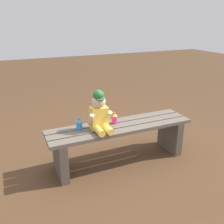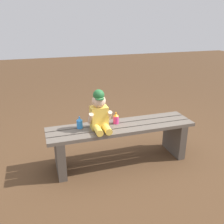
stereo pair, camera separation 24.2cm
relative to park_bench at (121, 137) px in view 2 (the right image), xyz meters
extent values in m
plane|color=#4C331E|center=(0.00, 0.00, -0.29)|extent=(16.00, 16.00, 0.00)
cube|color=#60564C|center=(0.00, -0.13, 0.12)|extent=(1.54, 0.11, 0.04)
cube|color=#60564C|center=(0.00, 0.00, 0.12)|extent=(1.54, 0.11, 0.04)
cube|color=#60564C|center=(0.00, 0.13, 0.12)|extent=(1.54, 0.11, 0.04)
cube|color=#524941|center=(-0.65, 0.00, -0.10)|extent=(0.08, 0.37, 0.40)
cube|color=#524941|center=(0.65, 0.00, -0.10)|extent=(0.08, 0.37, 0.40)
cube|color=#F2C64C|center=(-0.24, 0.01, 0.25)|extent=(0.17, 0.12, 0.23)
sphere|color=beige|center=(-0.24, 0.01, 0.43)|extent=(0.14, 0.14, 0.14)
cylinder|color=#266633|center=(-0.24, -0.03, 0.46)|extent=(0.09, 0.09, 0.01)
sphere|color=#266633|center=(-0.24, 0.01, 0.49)|extent=(0.11, 0.11, 0.11)
cylinder|color=#FED050|center=(-0.28, -0.11, 0.17)|extent=(0.07, 0.16, 0.07)
cylinder|color=#FED050|center=(-0.19, -0.11, 0.17)|extent=(0.07, 0.16, 0.07)
cylinder|color=beige|center=(-0.33, -0.02, 0.27)|extent=(0.04, 0.12, 0.14)
cylinder|color=beige|center=(-0.14, -0.02, 0.27)|extent=(0.04, 0.12, 0.14)
cylinder|color=#338CE5|center=(-0.43, 0.06, 0.18)|extent=(0.06, 0.06, 0.09)
cone|color=#338CE5|center=(-0.43, 0.06, 0.23)|extent=(0.06, 0.06, 0.03)
cylinder|color=#338CE5|center=(-0.43, 0.06, 0.25)|extent=(0.01, 0.01, 0.02)
cylinder|color=#E5337F|center=(-0.04, 0.06, 0.18)|extent=(0.06, 0.06, 0.09)
cone|color=orange|center=(-0.04, 0.06, 0.23)|extent=(0.06, 0.06, 0.03)
cylinder|color=orange|center=(-0.04, 0.06, 0.25)|extent=(0.01, 0.01, 0.02)
camera|label=1|loc=(-1.03, -2.12, 1.18)|focal=39.44mm
camera|label=2|loc=(-0.81, -2.20, 1.18)|focal=39.44mm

